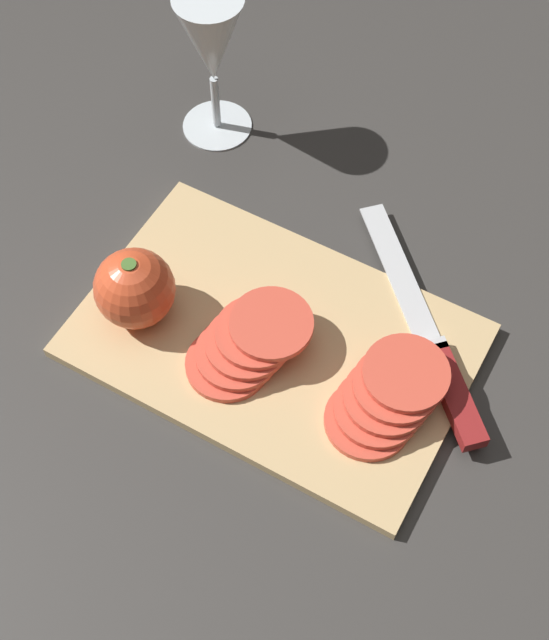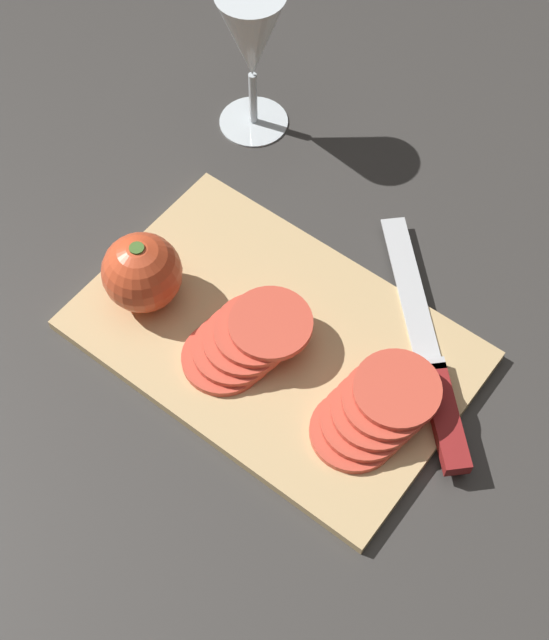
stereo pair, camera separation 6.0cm
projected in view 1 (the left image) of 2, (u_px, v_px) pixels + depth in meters
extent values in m
plane|color=#383533|center=(281.00, 333.00, 0.84)|extent=(3.00, 3.00, 0.00)
cube|color=tan|center=(274.00, 341.00, 0.83)|extent=(0.36, 0.23, 0.01)
cylinder|color=silver|center=(217.00, 125.00, 0.98)|extent=(0.08, 0.08, 0.00)
cylinder|color=silver|center=(216.00, 102.00, 0.95)|extent=(0.01, 0.01, 0.06)
cone|color=silver|center=(211.00, 41.00, 0.88)|extent=(0.07, 0.07, 0.10)
cone|color=#DBCC84|center=(213.00, 62.00, 0.90)|extent=(0.03, 0.03, 0.04)
sphere|color=#DB4C28|center=(135.00, 288.00, 0.80)|extent=(0.07, 0.07, 0.07)
cylinder|color=#47702D|center=(129.00, 266.00, 0.77)|extent=(0.01, 0.01, 0.01)
cube|color=silver|center=(400.00, 275.00, 0.86)|extent=(0.14, 0.14, 0.00)
cube|color=silver|center=(434.00, 348.00, 0.81)|extent=(0.02, 0.02, 0.01)
cube|color=maroon|center=(454.00, 395.00, 0.78)|extent=(0.09, 0.09, 0.01)
cylinder|color=#DB4C38|center=(368.00, 420.00, 0.77)|extent=(0.08, 0.08, 0.01)
cylinder|color=#DB4C38|center=(377.00, 408.00, 0.77)|extent=(0.08, 0.08, 0.01)
cylinder|color=#DB4C38|center=(387.00, 397.00, 0.77)|extent=(0.08, 0.08, 0.01)
cylinder|color=#DB4C38|center=(396.00, 385.00, 0.77)|extent=(0.08, 0.08, 0.01)
cylinder|color=#DB4C38|center=(406.00, 373.00, 0.77)|extent=(0.08, 0.08, 0.01)
cylinder|color=#DB4C38|center=(228.00, 364.00, 0.80)|extent=(0.08, 0.08, 0.01)
cylinder|color=#DB4C38|center=(237.00, 353.00, 0.80)|extent=(0.08, 0.08, 0.01)
cylinder|color=#DB4C38|center=(247.00, 343.00, 0.80)|extent=(0.08, 0.08, 0.01)
cylinder|color=#DB4C38|center=(257.00, 332.00, 0.79)|extent=(0.08, 0.08, 0.01)
cylinder|color=#DB4C38|center=(267.00, 322.00, 0.79)|extent=(0.08, 0.08, 0.01)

